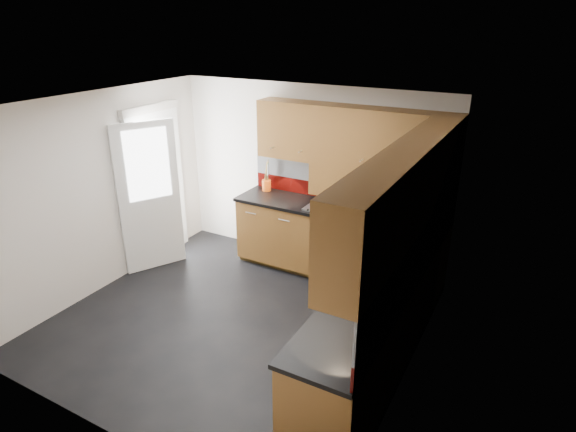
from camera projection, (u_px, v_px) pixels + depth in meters
The scene contains 14 objects.
room at pixel (230, 196), 4.83m from camera, with size 4.00×3.80×2.64m.
base_cabinets at pixel (351, 282), 5.34m from camera, with size 2.70×3.20×0.95m.
countertop at pixel (352, 243), 5.15m from camera, with size 2.72×3.22×0.04m.
backsplash at pixel (380, 215), 5.12m from camera, with size 2.70×3.20×0.54m.
upper_cabinets at pixel (376, 161), 4.78m from camera, with size 2.50×3.20×0.72m.
extractor_hood at pixel (336, 179), 6.04m from camera, with size 0.60×0.33×0.40m, color #582F13.
glass_cabinet at pixel (431, 158), 4.79m from camera, with size 0.32×0.80×0.66m.
back_door at pixel (154, 190), 6.40m from camera, with size 0.42×1.19×2.04m.
gas_hob at pixel (329, 207), 6.03m from camera, with size 0.56×0.49×0.04m.
utensil_pot at pixel (267, 184), 6.62m from camera, with size 0.12×0.12×0.44m.
toaster at pixel (435, 217), 5.52m from camera, with size 0.32×0.25×0.21m.
food_processor at pixel (410, 228), 5.17m from camera, with size 0.16×0.16×0.27m.
paper_towel at pixel (409, 241), 4.89m from camera, with size 0.11×0.11×0.23m, color white.
orange_cloth at pixel (411, 238), 5.21m from camera, with size 0.13×0.11×0.01m, color orange.
Camera 1 is at (2.69, -3.70, 3.16)m, focal length 30.00 mm.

